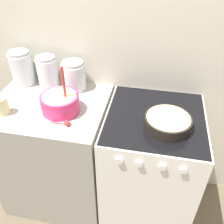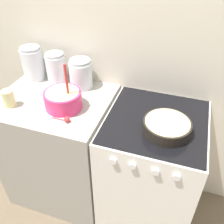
{
  "view_description": "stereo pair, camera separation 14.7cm",
  "coord_description": "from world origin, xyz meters",
  "views": [
    {
      "loc": [
        0.29,
        -0.91,
        1.87
      ],
      "look_at": [
        0.06,
        0.24,
        0.98
      ],
      "focal_mm": 40.0,
      "sensor_mm": 36.0,
      "label": 1
    },
    {
      "loc": [
        0.43,
        -0.87,
        1.87
      ],
      "look_at": [
        0.06,
        0.24,
        0.98
      ],
      "focal_mm": 40.0,
      "sensor_mm": 36.0,
      "label": 2
    }
  ],
  "objects": [
    {
      "name": "wall_back",
      "position": [
        0.0,
        0.65,
        1.2
      ],
      "size": [
        4.51,
        0.05,
        2.4
      ],
      "color": "beige",
      "rests_on": "ground_plane"
    },
    {
      "name": "countertop_cabinet",
      "position": [
        -0.38,
        0.31,
        0.46
      ],
      "size": [
        0.75,
        0.63,
        0.93
      ],
      "color": "#9E998E",
      "rests_on": "ground_plane"
    },
    {
      "name": "stove",
      "position": [
        0.32,
        0.31,
        0.46
      ],
      "size": [
        0.61,
        0.65,
        0.93
      ],
      "color": "white",
      "rests_on": "ground_plane"
    },
    {
      "name": "mixing_bowl",
      "position": [
        -0.26,
        0.25,
        0.99
      ],
      "size": [
        0.23,
        0.23,
        0.31
      ],
      "color": "#E0336B",
      "rests_on": "countertop_cabinet"
    },
    {
      "name": "baking_pan",
      "position": [
        0.39,
        0.23,
        0.96
      ],
      "size": [
        0.27,
        0.27,
        0.07
      ],
      "color": "black",
      "rests_on": "stove"
    },
    {
      "name": "storage_jar_left",
      "position": [
        -0.64,
        0.53,
        1.03
      ],
      "size": [
        0.15,
        0.15,
        0.24
      ],
      "color": "silver",
      "rests_on": "countertop_cabinet"
    },
    {
      "name": "storage_jar_middle",
      "position": [
        -0.45,
        0.53,
        1.02
      ],
      "size": [
        0.14,
        0.14,
        0.22
      ],
      "color": "silver",
      "rests_on": "countertop_cabinet"
    },
    {
      "name": "storage_jar_right",
      "position": [
        -0.26,
        0.53,
        1.01
      ],
      "size": [
        0.16,
        0.16,
        0.2
      ],
      "color": "silver",
      "rests_on": "countertop_cabinet"
    },
    {
      "name": "tin_can",
      "position": [
        -0.6,
        0.16,
        0.98
      ],
      "size": [
        0.07,
        0.07,
        0.11
      ],
      "color": "beige",
      "rests_on": "countertop_cabinet"
    },
    {
      "name": "recipe_page",
      "position": [
        -0.28,
        0.16,
        0.93
      ],
      "size": [
        0.23,
        0.26,
        0.01
      ],
      "color": "white",
      "rests_on": "countertop_cabinet"
    },
    {
      "name": "measuring_spoon",
      "position": [
        -0.19,
        0.13,
        0.94
      ],
      "size": [
        0.12,
        0.04,
        0.04
      ],
      "color": "red",
      "rests_on": "countertop_cabinet"
    }
  ]
}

